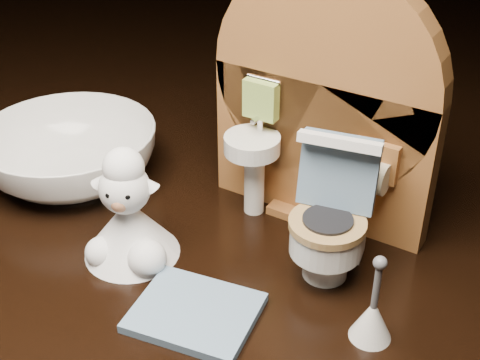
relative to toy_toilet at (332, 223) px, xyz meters
The scene contains 6 objects.
backdrop_panel 0.06m from the toy_toilet, 124.43° to the left, with size 0.13×0.05×0.15m.
toy_toilet is the anchor object (origin of this frame).
bath_mat 0.08m from the toy_toilet, 119.71° to the right, with size 0.06×0.05×0.00m, color slate.
toilet_brush 0.06m from the toy_toilet, 43.47° to the right, with size 0.02×0.02×0.05m.
plush_lamb 0.11m from the toy_toilet, 153.69° to the right, with size 0.05×0.05×0.07m.
ceramic_bowl 0.18m from the toy_toilet, behind, with size 0.11×0.11×0.03m, color white.
Camera 1 is at (0.13, -0.24, 0.23)m, focal length 50.00 mm.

